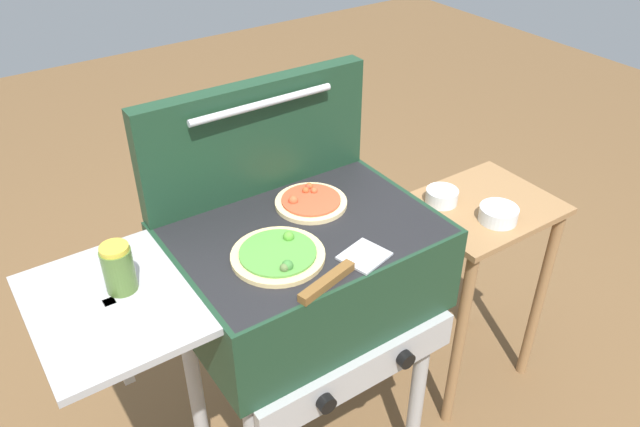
{
  "coord_description": "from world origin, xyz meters",
  "views": [
    {
      "loc": [
        -0.66,
        -1.05,
        1.77
      ],
      "look_at": [
        0.05,
        0.0,
        0.92
      ],
      "focal_mm": 35.02,
      "sensor_mm": 36.0,
      "label": 1
    }
  ],
  "objects_px": {
    "pizza_pepperoni": "(310,201)",
    "topping_bowl_near": "(442,197)",
    "spatula": "(343,271)",
    "grill": "(300,275)",
    "pizza_veggie": "(278,255)",
    "sauce_jar": "(118,268)",
    "topping_bowl_far": "(498,214)",
    "prep_table": "(474,256)"
  },
  "relations": [
    {
      "from": "pizza_pepperoni",
      "to": "topping_bowl_near",
      "type": "bearing_deg",
      "value": 0.82
    },
    {
      "from": "spatula",
      "to": "grill",
      "type": "bearing_deg",
      "value": 86.9
    },
    {
      "from": "pizza_veggie",
      "to": "spatula",
      "type": "bearing_deg",
      "value": -54.98
    },
    {
      "from": "sauce_jar",
      "to": "topping_bowl_near",
      "type": "height_order",
      "value": "sauce_jar"
    },
    {
      "from": "sauce_jar",
      "to": "spatula",
      "type": "bearing_deg",
      "value": -28.17
    },
    {
      "from": "sauce_jar",
      "to": "topping_bowl_far",
      "type": "relative_size",
      "value": 0.98
    },
    {
      "from": "grill",
      "to": "topping_bowl_far",
      "type": "distance_m",
      "value": 0.65
    },
    {
      "from": "topping_bowl_far",
      "to": "topping_bowl_near",
      "type": "bearing_deg",
      "value": 112.91
    },
    {
      "from": "grill",
      "to": "topping_bowl_near",
      "type": "height_order",
      "value": "grill"
    },
    {
      "from": "pizza_veggie",
      "to": "topping_bowl_near",
      "type": "bearing_deg",
      "value": 12.78
    },
    {
      "from": "sauce_jar",
      "to": "prep_table",
      "type": "height_order",
      "value": "sauce_jar"
    },
    {
      "from": "pizza_veggie",
      "to": "sauce_jar",
      "type": "bearing_deg",
      "value": 163.57
    },
    {
      "from": "spatula",
      "to": "prep_table",
      "type": "xyz_separation_m",
      "value": [
        0.68,
        0.2,
        -0.39
      ]
    },
    {
      "from": "topping_bowl_near",
      "to": "topping_bowl_far",
      "type": "bearing_deg",
      "value": -67.09
    },
    {
      "from": "grill",
      "to": "sauce_jar",
      "type": "distance_m",
      "value": 0.47
    },
    {
      "from": "grill",
      "to": "sauce_jar",
      "type": "xyz_separation_m",
      "value": [
        -0.43,
        0.03,
        0.2
      ]
    },
    {
      "from": "sauce_jar",
      "to": "spatula",
      "type": "xyz_separation_m",
      "value": [
        0.42,
        -0.22,
        -0.05
      ]
    },
    {
      "from": "sauce_jar",
      "to": "pizza_pepperoni",
      "type": "bearing_deg",
      "value": 5.41
    },
    {
      "from": "grill",
      "to": "sauce_jar",
      "type": "relative_size",
      "value": 8.58
    },
    {
      "from": "prep_table",
      "to": "topping_bowl_near",
      "type": "xyz_separation_m",
      "value": [
        -0.1,
        0.08,
        0.22
      ]
    },
    {
      "from": "topping_bowl_near",
      "to": "sauce_jar",
      "type": "bearing_deg",
      "value": -176.82
    },
    {
      "from": "pizza_pepperoni",
      "to": "spatula",
      "type": "bearing_deg",
      "value": -109.15
    },
    {
      "from": "pizza_pepperoni",
      "to": "pizza_veggie",
      "type": "relative_size",
      "value": 0.86
    },
    {
      "from": "pizza_veggie",
      "to": "topping_bowl_far",
      "type": "xyz_separation_m",
      "value": [
        0.74,
        -0.01,
        -0.16
      ]
    },
    {
      "from": "topping_bowl_far",
      "to": "spatula",
      "type": "bearing_deg",
      "value": -170.18
    },
    {
      "from": "sauce_jar",
      "to": "spatula",
      "type": "relative_size",
      "value": 0.42
    },
    {
      "from": "pizza_veggie",
      "to": "prep_table",
      "type": "distance_m",
      "value": 0.87
    },
    {
      "from": "pizza_pepperoni",
      "to": "topping_bowl_near",
      "type": "relative_size",
      "value": 1.87
    },
    {
      "from": "prep_table",
      "to": "sauce_jar",
      "type": "bearing_deg",
      "value": 178.73
    },
    {
      "from": "pizza_veggie",
      "to": "topping_bowl_near",
      "type": "distance_m",
      "value": 0.71
    },
    {
      "from": "sauce_jar",
      "to": "prep_table",
      "type": "distance_m",
      "value": 1.18
    },
    {
      "from": "pizza_veggie",
      "to": "sauce_jar",
      "type": "height_order",
      "value": "sauce_jar"
    },
    {
      "from": "grill",
      "to": "spatula",
      "type": "bearing_deg",
      "value": -93.1
    },
    {
      "from": "grill",
      "to": "prep_table",
      "type": "height_order",
      "value": "grill"
    },
    {
      "from": "pizza_pepperoni",
      "to": "grill",
      "type": "bearing_deg",
      "value": -137.36
    },
    {
      "from": "pizza_veggie",
      "to": "spatula",
      "type": "relative_size",
      "value": 0.81
    },
    {
      "from": "sauce_jar",
      "to": "spatula",
      "type": "distance_m",
      "value": 0.48
    },
    {
      "from": "spatula",
      "to": "topping_bowl_far",
      "type": "bearing_deg",
      "value": 9.82
    },
    {
      "from": "prep_table",
      "to": "topping_bowl_far",
      "type": "bearing_deg",
      "value": -110.38
    },
    {
      "from": "pizza_pepperoni",
      "to": "prep_table",
      "type": "bearing_deg",
      "value": -7.03
    },
    {
      "from": "grill",
      "to": "topping_bowl_far",
      "type": "relative_size",
      "value": 8.41
    },
    {
      "from": "pizza_pepperoni",
      "to": "prep_table",
      "type": "height_order",
      "value": "pizza_pepperoni"
    }
  ]
}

